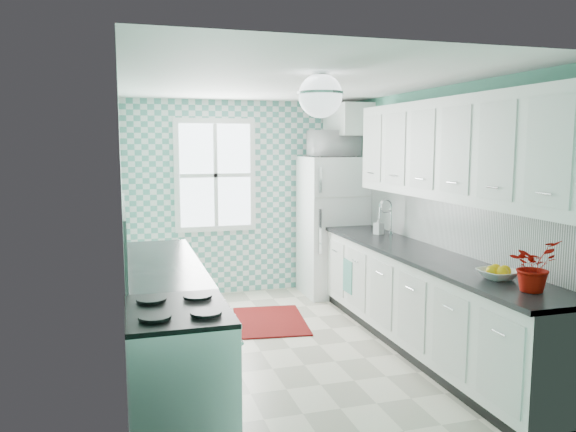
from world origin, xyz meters
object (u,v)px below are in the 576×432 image
object	(u,v)px
fridge	(333,226)
stove	(180,382)
potted_plant	(533,265)
sink	(378,236)
microwave	(334,144)
ceiling_light	(320,95)
fruit_bowl	(498,274)

from	to	relation	value
fridge	stove	world-z (taller)	fridge
potted_plant	sink	bearing A→B (deg)	89.90
microwave	sink	bearing A→B (deg)	95.18
fridge	microwave	xyz separation A→B (m)	(0.00, 0.00, 1.06)
fridge	potted_plant	bearing A→B (deg)	-92.14
fridge	sink	distance (m)	1.15
sink	microwave	distance (m)	1.53
fridge	microwave	distance (m)	1.06
stove	microwave	xyz separation A→B (m)	(2.31, 3.38, 1.46)
ceiling_light	fruit_bowl	size ratio (longest dim) A/B	1.20
sink	fruit_bowl	world-z (taller)	sink
potted_plant	stove	bearing A→B (deg)	175.24
ceiling_light	fruit_bowl	xyz separation A→B (m)	(1.20, -0.65, -1.35)
ceiling_light	sink	xyz separation A→B (m)	(1.20, 1.43, -1.39)
stove	fruit_bowl	world-z (taller)	fruit_bowl
microwave	fridge	bearing A→B (deg)	54.08
stove	fruit_bowl	size ratio (longest dim) A/B	3.26
sink	microwave	bearing A→B (deg)	90.89
ceiling_light	microwave	bearing A→B (deg)	66.65
potted_plant	fruit_bowl	bearing A→B (deg)	90.00
fruit_bowl	potted_plant	distance (m)	0.39
sink	ceiling_light	bearing A→B (deg)	-133.99
sink	potted_plant	bearing A→B (deg)	-93.93
fridge	potted_plant	world-z (taller)	fridge
microwave	potted_plant	bearing A→B (deg)	91.90
ceiling_light	fridge	world-z (taller)	ceiling_light
ceiling_light	microwave	size ratio (longest dim) A/B	0.58
stove	sink	bearing A→B (deg)	39.83
microwave	stove	bearing A→B (deg)	56.15
potted_plant	microwave	bearing A→B (deg)	91.44
fridge	fruit_bowl	world-z (taller)	fridge
stove	sink	xyz separation A→B (m)	(2.40, 2.24, 0.44)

